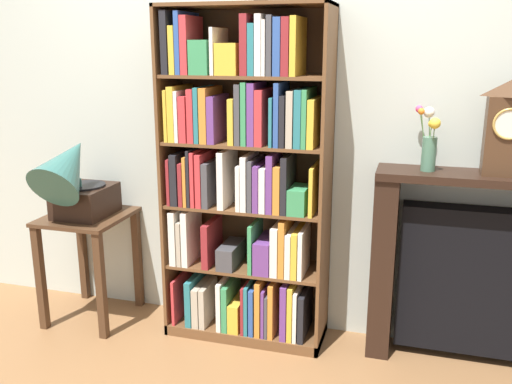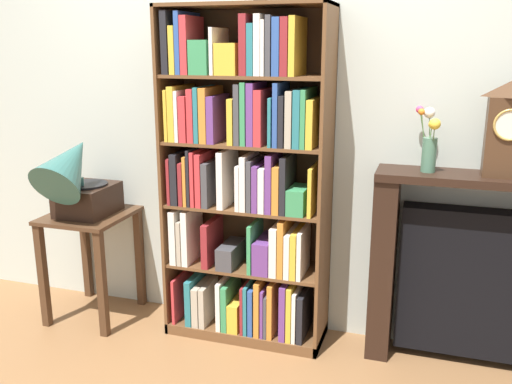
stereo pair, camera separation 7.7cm
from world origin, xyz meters
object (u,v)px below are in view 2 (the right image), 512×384
(bookshelf, at_px, (245,184))
(flower_vase, at_px, (429,142))
(side_table_left, at_px, (91,241))
(mantel_clock, at_px, (508,129))
(fireplace_mantel, at_px, (493,276))
(gramophone, at_px, (76,177))

(bookshelf, relative_size, flower_vase, 5.76)
(side_table_left, bearing_deg, mantel_clock, 2.78)
(side_table_left, xyz_separation_m, flower_vase, (1.90, 0.11, 0.68))
(bookshelf, xyz_separation_m, side_table_left, (-0.96, -0.06, -0.41))
(bookshelf, distance_m, side_table_left, 1.05)
(fireplace_mantel, xyz_separation_m, flower_vase, (-0.36, -0.02, 0.67))
(fireplace_mantel, xyz_separation_m, mantel_clock, (-0.01, -0.03, 0.75))
(gramophone, relative_size, flower_vase, 1.74)
(mantel_clock, bearing_deg, gramophone, -174.86)
(fireplace_mantel, height_order, flower_vase, flower_vase)
(bookshelf, bearing_deg, flower_vase, 3.01)
(bookshelf, distance_m, mantel_clock, 1.33)
(fireplace_mantel, relative_size, mantel_clock, 2.64)
(gramophone, xyz_separation_m, fireplace_mantel, (2.26, 0.23, -0.40))
(flower_vase, bearing_deg, bookshelf, -176.99)
(bookshelf, xyz_separation_m, flower_vase, (0.94, 0.05, 0.27))
(bookshelf, xyz_separation_m, fireplace_mantel, (1.30, 0.07, -0.39))
(gramophone, bearing_deg, bookshelf, 9.28)
(gramophone, bearing_deg, flower_vase, 6.20)
(side_table_left, height_order, flower_vase, flower_vase)
(side_table_left, xyz_separation_m, gramophone, (-0.00, -0.09, 0.42))
(bookshelf, relative_size, mantel_clock, 4.03)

